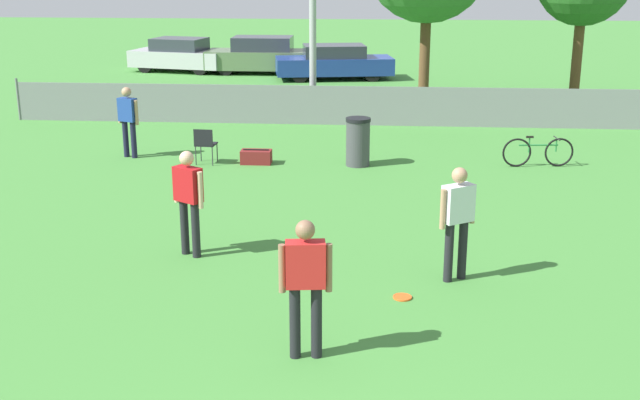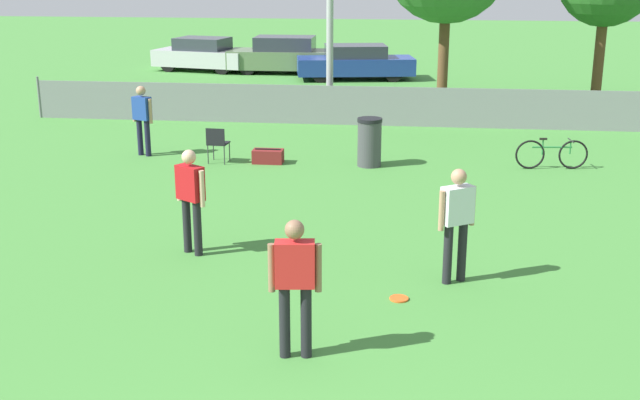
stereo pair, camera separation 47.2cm
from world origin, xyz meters
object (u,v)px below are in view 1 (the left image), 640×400
frisbee_disc (402,297)px  trash_bin (358,142)px  player_thrower_red (306,278)px  bicycle_sideline (538,152)px  parked_car_silver (180,55)px  parked_car_blue (334,62)px  gear_bag_sideline (256,157)px  player_receiver_white (458,215)px  player_defender_red (188,195)px  parked_car_olive (263,56)px  spectator_in_blue (128,117)px  folding_chair_sideline (205,143)px

frisbee_disc → trash_bin: (-0.87, 7.40, 0.54)m
player_thrower_red → bicycle_sideline: size_ratio=1.05×
parked_car_silver → parked_car_blue: size_ratio=0.90×
frisbee_disc → gear_bag_sideline: 8.05m
bicycle_sideline → gear_bag_sideline: 6.37m
player_receiver_white → player_thrower_red: 3.19m
parked_car_silver → player_defender_red: bearing=-63.8°
player_defender_red → bicycle_sideline: player_defender_red is taller
player_thrower_red → gear_bag_sideline: size_ratio=2.44×
gear_bag_sideline → parked_car_blue: (0.93, 13.63, 0.50)m
bicycle_sideline → gear_bag_sideline: bearing=175.6°
player_receiver_white → frisbee_disc: size_ratio=6.37×
gear_bag_sideline → parked_car_olive: size_ratio=0.15×
frisbee_disc → trash_bin: trash_bin is taller
player_defender_red → spectator_in_blue: 7.00m
spectator_in_blue → gear_bag_sideline: (3.06, -0.37, -0.82)m
bicycle_sideline → parked_car_olive: size_ratio=0.35×
spectator_in_blue → trash_bin: bearing=-160.9°
frisbee_disc → trash_bin: bearing=96.7°
gear_bag_sideline → parked_car_blue: 13.67m
player_receiver_white → parked_car_olive: bearing=71.9°
player_defender_red → folding_chair_sideline: size_ratio=2.03×
spectator_in_blue → parked_car_silver: bearing=-57.4°
folding_chair_sideline → player_receiver_white: bearing=132.5°
player_thrower_red → player_defender_red: (-2.13, 3.22, 0.00)m
gear_bag_sideline → parked_car_olive: (-2.09, 15.15, 0.55)m
player_thrower_red → frisbee_disc: bearing=50.0°
player_defender_red → player_thrower_red: bearing=-23.7°
player_thrower_red → folding_chair_sideline: (-3.17, 9.04, -0.50)m
trash_bin → player_thrower_red: bearing=-91.8°
bicycle_sideline → gear_bag_sideline: size_ratio=2.32×
bicycle_sideline → gear_bag_sideline: bicycle_sideline is taller
player_thrower_red → folding_chair_sideline: 9.60m
folding_chair_sideline → parked_car_silver: (-4.47, 15.53, 0.18)m
bicycle_sideline → trash_bin: trash_bin is taller
player_receiver_white → trash_bin: size_ratio=1.55×
spectator_in_blue → bicycle_sideline: size_ratio=1.03×
player_thrower_red → bicycle_sideline: player_thrower_red is taller
folding_chair_sideline → parked_car_olive: bearing=-82.1°
gear_bag_sideline → parked_car_silver: (-5.61, 15.38, 0.52)m
spectator_in_blue → folding_chair_sideline: bearing=-172.2°
player_receiver_white → parked_car_olive: player_receiver_white is taller
player_thrower_red → gear_bag_sideline: 9.45m
gear_bag_sideline → parked_car_silver: parked_car_silver is taller
gear_bag_sideline → parked_car_olive: bearing=97.8°
bicycle_sideline → parked_car_silver: parked_car_silver is taller
frisbee_disc → folding_chair_sideline: (-4.34, 7.24, 0.49)m
folding_chair_sideline → trash_bin: bearing=-173.1°
player_defender_red → trash_bin: size_ratio=1.55×
frisbee_disc → parked_car_silver: (-8.80, 22.77, 0.66)m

